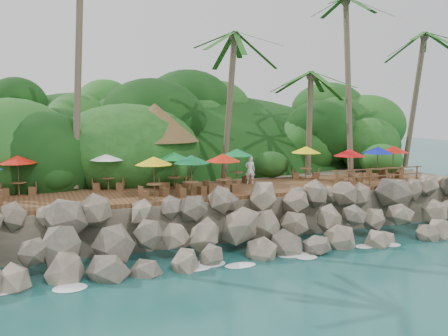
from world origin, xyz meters
name	(u,v)px	position (x,y,z in m)	size (l,w,h in m)	color
ground	(274,261)	(0.00, 0.00, 0.00)	(140.00, 140.00, 0.00)	#19514F
land_base	(174,184)	(0.00, 16.00, 1.05)	(32.00, 25.20, 2.10)	gray
jungle_hill	(151,184)	(0.00, 23.50, 0.00)	(44.80, 28.00, 15.40)	#143811
seawall	(255,225)	(0.00, 2.00, 1.15)	(29.00, 4.00, 2.30)	gray
terrace	(224,190)	(0.00, 6.00, 2.20)	(26.00, 5.00, 0.20)	brown
jungle_foliage	(178,201)	(0.00, 15.00, 0.00)	(44.00, 16.00, 12.00)	#143811
foam_line	(271,258)	(0.00, 0.30, 0.03)	(25.20, 0.80, 0.06)	white
palms	(244,7)	(2.34, 8.74, 12.49)	(34.19, 7.01, 14.31)	brown
palapa	(155,122)	(-2.86, 9.71, 5.79)	(5.27, 5.27, 4.60)	brown
dining_clusters	(221,158)	(-0.23, 5.92, 3.97)	(24.65, 4.93, 2.01)	brown
railing	(378,175)	(8.36, 3.65, 2.91)	(6.10, 0.10, 1.00)	brown
waiter	(250,170)	(1.91, 6.80, 3.11)	(0.59, 0.39, 1.61)	silver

